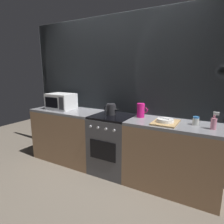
{
  "coord_description": "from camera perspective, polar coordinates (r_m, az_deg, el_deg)",
  "views": [
    {
      "loc": [
        1.37,
        -2.45,
        1.55
      ],
      "look_at": [
        -0.02,
        0.0,
        0.95
      ],
      "focal_mm": 30.83,
      "sensor_mm": 36.0,
      "label": 1
    }
  ],
  "objects": [
    {
      "name": "stove_unit",
      "position": [
        3.01,
        0.28,
        -9.38
      ],
      "size": [
        0.6,
        0.63,
        0.9
      ],
      "color": "#4C4C51",
      "rests_on": "ground_plane"
    },
    {
      "name": "ground_plane",
      "position": [
        3.21,
        0.28,
        -16.87
      ],
      "size": [
        8.0,
        8.0,
        0.0
      ],
      "primitive_type": "plane",
      "color": "#6B6054"
    },
    {
      "name": "counter_left",
      "position": [
        3.52,
        -12.72,
        -6.51
      ],
      "size": [
        1.2,
        0.6,
        0.9
      ],
      "color": "#997251",
      "rests_on": "ground_plane"
    },
    {
      "name": "pitcher",
      "position": [
        2.78,
        8.54,
        0.48
      ],
      "size": [
        0.16,
        0.11,
        0.2
      ],
      "color": "#E5197A",
      "rests_on": "counter_right"
    },
    {
      "name": "microwave",
      "position": [
        3.46,
        -14.86,
        3.06
      ],
      "size": [
        0.46,
        0.35,
        0.27
      ],
      "color": "white",
      "rests_on": "counter_left"
    },
    {
      "name": "counter_right",
      "position": [
        2.73,
        17.44,
        -12.34
      ],
      "size": [
        1.2,
        0.6,
        0.9
      ],
      "color": "#997251",
      "rests_on": "ground_plane"
    },
    {
      "name": "kettle",
      "position": [
        2.92,
        -0.28,
        0.79
      ],
      "size": [
        0.28,
        0.15,
        0.17
      ],
      "color": "#262628",
      "rests_on": "stove_unit"
    },
    {
      "name": "spray_bottle",
      "position": [
        2.47,
        27.97,
        -2.77
      ],
      "size": [
        0.08,
        0.06,
        0.2
      ],
      "color": "pink",
      "rests_on": "counter_right"
    },
    {
      "name": "back_wall",
      "position": [
        3.11,
        3.21,
        5.56
      ],
      "size": [
        3.6,
        0.05,
        2.4
      ],
      "color": "gray",
      "rests_on": "ground_plane"
    },
    {
      "name": "dish_pile",
      "position": [
        2.54,
        15.54,
        -2.72
      ],
      "size": [
        0.3,
        0.4,
        0.07
      ],
      "color": "tan",
      "rests_on": "counter_right"
    },
    {
      "name": "spice_jar",
      "position": [
        2.58,
        23.58,
        -2.42
      ],
      "size": [
        0.08,
        0.08,
        0.1
      ],
      "color": "silver",
      "rests_on": "counter_right"
    }
  ]
}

